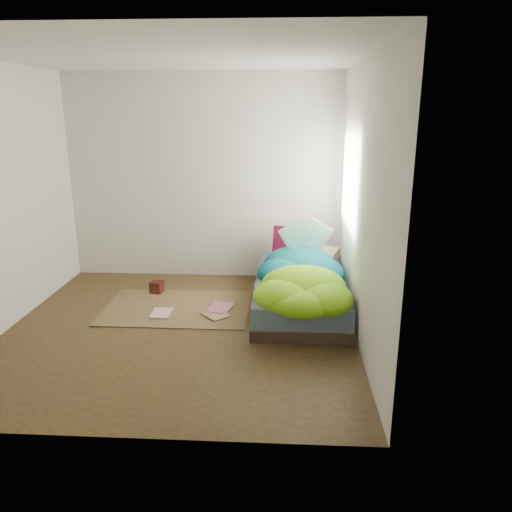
{
  "coord_description": "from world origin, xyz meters",
  "views": [
    {
      "loc": [
        1.03,
        -4.59,
        2.14
      ],
      "look_at": [
        0.72,
        0.75,
        0.57
      ],
      "focal_mm": 35.0,
      "sensor_mm": 36.0,
      "label": 1
    }
  ],
  "objects_px": {
    "wooden_box": "(157,287)",
    "floor_book_a": "(152,313)",
    "open_book": "(306,228)",
    "floor_book_b": "(210,307)",
    "bed": "(300,291)",
    "pillow_magenta": "(290,243)"
  },
  "relations": [
    {
      "from": "floor_book_a",
      "to": "floor_book_b",
      "type": "height_order",
      "value": "floor_book_b"
    },
    {
      "from": "bed",
      "to": "floor_book_a",
      "type": "xyz_separation_m",
      "value": [
        -1.6,
        -0.38,
        -0.15
      ]
    },
    {
      "from": "wooden_box",
      "to": "floor_book_b",
      "type": "relative_size",
      "value": 0.42
    },
    {
      "from": "wooden_box",
      "to": "bed",
      "type": "bearing_deg",
      "value": -9.67
    },
    {
      "from": "bed",
      "to": "pillow_magenta",
      "type": "xyz_separation_m",
      "value": [
        -0.11,
        0.67,
        0.38
      ]
    },
    {
      "from": "wooden_box",
      "to": "floor_book_a",
      "type": "distance_m",
      "value": 0.68
    },
    {
      "from": "open_book",
      "to": "wooden_box",
      "type": "xyz_separation_m",
      "value": [
        -1.78,
        -0.03,
        -0.75
      ]
    },
    {
      "from": "bed",
      "to": "floor_book_a",
      "type": "bearing_deg",
      "value": -166.83
    },
    {
      "from": "wooden_box",
      "to": "floor_book_a",
      "type": "height_order",
      "value": "wooden_box"
    },
    {
      "from": "wooden_box",
      "to": "floor_book_b",
      "type": "distance_m",
      "value": 0.86
    },
    {
      "from": "open_book",
      "to": "wooden_box",
      "type": "relative_size",
      "value": 3.68
    },
    {
      "from": "wooden_box",
      "to": "floor_book_b",
      "type": "xyz_separation_m",
      "value": [
        0.71,
        -0.47,
        -0.05
      ]
    },
    {
      "from": "bed",
      "to": "pillow_magenta",
      "type": "bearing_deg",
      "value": 99.14
    },
    {
      "from": "wooden_box",
      "to": "floor_book_b",
      "type": "height_order",
      "value": "wooden_box"
    },
    {
      "from": "floor_book_b",
      "to": "pillow_magenta",
      "type": "bearing_deg",
      "value": 57.54
    },
    {
      "from": "open_book",
      "to": "floor_book_a",
      "type": "height_order",
      "value": "open_book"
    },
    {
      "from": "open_book",
      "to": "floor_book_a",
      "type": "relative_size",
      "value": 1.77
    },
    {
      "from": "floor_book_b",
      "to": "bed",
      "type": "bearing_deg",
      "value": 23.95
    },
    {
      "from": "pillow_magenta",
      "to": "bed",
      "type": "bearing_deg",
      "value": -71.84
    },
    {
      "from": "open_book",
      "to": "floor_book_b",
      "type": "bearing_deg",
      "value": -164.61
    },
    {
      "from": "pillow_magenta",
      "to": "wooden_box",
      "type": "relative_size",
      "value": 3.07
    },
    {
      "from": "open_book",
      "to": "floor_book_b",
      "type": "xyz_separation_m",
      "value": [
        -1.07,
        -0.5,
        -0.8
      ]
    }
  ]
}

